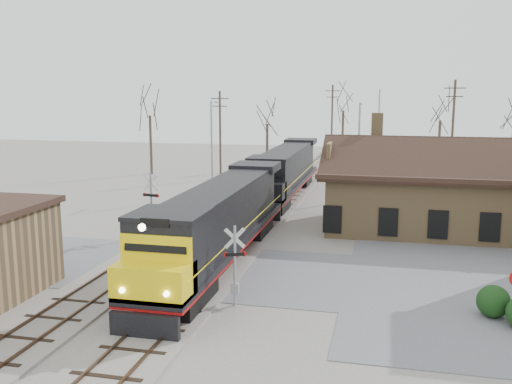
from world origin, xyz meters
TOP-DOWN VIEW (x-y plane):
  - ground at (0.00, 0.00)m, footprint 140.00×140.00m
  - road at (0.00, 0.00)m, footprint 60.00×9.00m
  - track_main at (0.00, 15.00)m, footprint 3.40×90.00m
  - track_siding at (-4.50, 15.00)m, footprint 3.40×90.00m
  - depot at (11.99, 12.00)m, footprint 15.20×9.31m
  - locomotive_lead at (0.00, 0.66)m, footprint 3.04×20.34m
  - locomotive_trailing at (0.00, 21.28)m, footprint 3.04×20.34m
  - crossbuck_near at (2.43, -4.62)m, footprint 0.99×0.45m
  - crossbuck_far at (-5.98, 5.75)m, footprint 1.22×0.33m
  - hedge_a at (13.38, -3.43)m, footprint 1.39×1.39m
  - streetlight_a at (-6.47, 20.57)m, footprint 0.25×2.04m
  - streetlight_b at (6.35, 21.94)m, footprint 0.25×2.04m
  - streetlight_c at (7.68, 37.85)m, footprint 0.25×2.04m
  - utility_pole_a at (-8.79, 30.88)m, footprint 2.00×0.24m
  - utility_pole_b at (1.52, 47.60)m, footprint 2.00×0.24m
  - utility_pole_c at (14.84, 30.36)m, footprint 2.00×0.24m
  - tree_a at (-17.55, 32.56)m, footprint 4.46×4.46m
  - tree_b at (-5.57, 40.06)m, footprint 3.64×3.64m
  - tree_c at (2.80, 49.64)m, footprint 4.56×4.56m
  - tree_d at (14.59, 41.52)m, footprint 4.02×4.02m

SIDE VIEW (x-z plane):
  - ground at x=0.00m, z-range 0.00..0.00m
  - road at x=0.00m, z-range 0.00..0.03m
  - track_main at x=0.00m, z-range -0.05..0.19m
  - track_siding at x=-4.50m, z-range -0.05..0.19m
  - hedge_a at x=13.38m, z-range 0.00..1.39m
  - crossbuck_near at x=2.43m, z-range -0.08..3.55m
  - crossbuck_far at x=-5.98m, z-range -0.15..4.15m
  - locomotive_trailing at x=0.00m, z-range 0.24..4.51m
  - locomotive_lead at x=0.00m, z-range 0.11..4.63m
  - depot at x=11.99m, z-range -1.54..6.36m
  - streetlight_b at x=6.35m, z-range 0.53..8.99m
  - streetlight_a at x=-6.47m, z-range 0.53..9.12m
  - utility_pole_a at x=-8.79m, z-range 0.22..9.63m
  - streetlight_c at x=7.68m, z-range 0.54..10.13m
  - utility_pole_b at x=1.52m, z-range 0.23..10.45m
  - utility_pole_c at x=14.84m, z-range 0.23..10.71m
  - tree_b at x=-5.57m, z-range 1.88..10.79m
  - tree_d at x=14.59m, z-range 2.09..11.94m
  - tree_a at x=-17.55m, z-range 2.31..13.23m
  - tree_c at x=2.80m, z-range 2.37..13.53m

